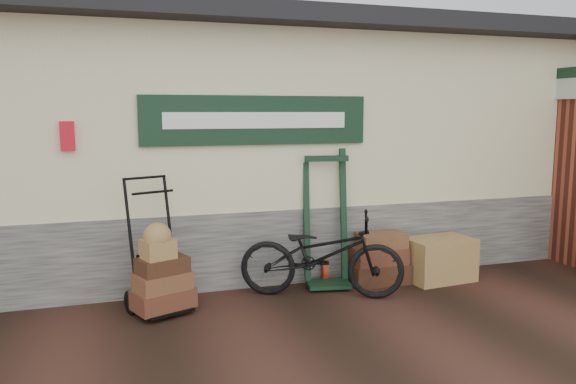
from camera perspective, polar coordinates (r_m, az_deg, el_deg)
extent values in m
plane|color=black|center=(5.90, 2.32, -12.15)|extent=(80.00, 80.00, 0.00)
cube|color=#4C4C47|center=(8.32, -4.18, -2.91)|extent=(14.00, 3.54, 0.90)
cube|color=beige|center=(8.17, -4.29, 7.47)|extent=(14.00, 3.50, 2.10)
cube|color=black|center=(8.09, -4.12, 15.64)|extent=(14.40, 4.10, 0.20)
cube|color=black|center=(6.37, -3.16, 7.29)|extent=(2.60, 0.06, 0.55)
cube|color=white|center=(6.33, -3.08, 7.29)|extent=(2.10, 0.01, 0.18)
cube|color=red|center=(6.18, -21.49, 5.32)|extent=(0.14, 0.10, 0.30)
cube|color=olive|center=(7.14, 15.07, -6.60)|extent=(0.85, 0.59, 0.52)
imported|color=black|center=(6.25, 3.43, -5.90)|extent=(1.32, 1.92, 1.06)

